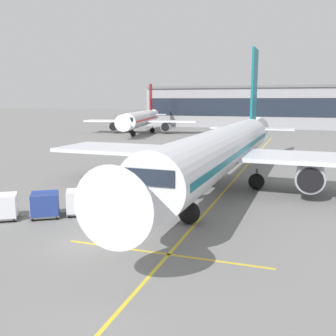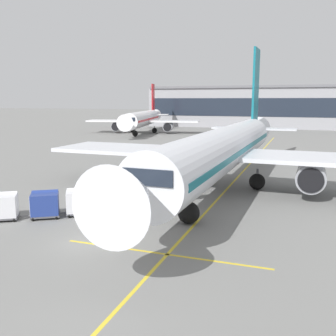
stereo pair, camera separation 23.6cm
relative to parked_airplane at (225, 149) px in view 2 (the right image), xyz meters
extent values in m
plane|color=slate|center=(-4.73, -16.55, -3.87)|extent=(600.00, 600.00, 0.00)
cylinder|color=silver|center=(-0.01, -0.79, 0.10)|extent=(4.55, 34.60, 3.92)
cube|color=#146B7A|center=(-0.01, -0.79, 0.10)|extent=(4.56, 33.22, 0.47)
cone|color=silver|center=(-0.36, -20.01, 0.10)|extent=(3.80, 3.99, 3.72)
cone|color=silver|center=(0.36, 19.61, 0.40)|extent=(3.45, 6.33, 3.33)
cube|color=silver|center=(-8.98, 0.24, -0.48)|extent=(16.53, 7.20, 0.36)
cylinder|color=#93969E|center=(-7.71, -0.48, -1.88)|extent=(2.51, 4.53, 2.43)
cylinder|color=black|center=(-7.75, -2.77, -1.88)|extent=(2.07, 0.16, 2.07)
cube|color=silver|center=(8.99, -0.09, -0.48)|extent=(16.53, 7.20, 0.36)
cylinder|color=#93969E|center=(7.69, -0.76, -1.88)|extent=(2.51, 4.53, 2.43)
cylinder|color=black|center=(7.65, -3.05, -1.88)|extent=(2.07, 0.16, 2.07)
cube|color=#146B7A|center=(0.33, 18.04, 6.07)|extent=(0.36, 4.15, 10.36)
cube|color=silver|center=(0.32, 17.73, 0.69)|extent=(11.20, 2.97, 0.20)
cube|color=#1E2633|center=(-0.31, -17.27, 0.69)|extent=(2.78, 1.81, 0.86)
cylinder|color=#47474C|center=(-0.20, -11.15, -2.48)|extent=(0.22, 0.22, 1.25)
sphere|color=black|center=(-0.20, -11.15, -3.10)|extent=(1.53, 1.53, 1.53)
cylinder|color=#47474C|center=(-2.92, 0.99, -2.48)|extent=(0.22, 0.22, 1.25)
sphere|color=black|center=(-2.92, 0.99, -3.10)|extent=(1.53, 1.53, 1.53)
cylinder|color=#47474C|center=(2.96, 0.88, -2.48)|extent=(0.22, 0.22, 1.25)
sphere|color=black|center=(2.96, 0.88, -3.10)|extent=(1.53, 1.53, 1.53)
cube|color=silver|center=(-4.39, -7.64, -3.37)|extent=(3.73, 3.15, 0.44)
cube|color=black|center=(-5.37, -7.82, -2.80)|extent=(0.80, 0.79, 0.70)
cylinder|color=#333338|center=(-4.79, -7.46, -2.75)|extent=(0.08, 0.08, 0.80)
cube|color=silver|center=(-3.30, -6.97, -2.32)|extent=(4.71, 3.38, 1.80)
cube|color=black|center=(-3.30, -6.97, -2.23)|extent=(4.52, 3.19, 1.65)
cube|color=#333338|center=(-3.07, -7.34, -2.20)|extent=(4.21, 2.63, 1.84)
cube|color=#333338|center=(-3.53, -6.59, -2.20)|extent=(4.21, 2.63, 1.84)
cylinder|color=black|center=(-2.99, -7.64, -3.59)|extent=(0.58, 0.46, 0.56)
cylinder|color=black|center=(-3.76, -6.38, -3.59)|extent=(0.58, 0.46, 0.56)
cylinder|color=black|center=(-5.01, -8.89, -3.59)|extent=(0.58, 0.46, 0.56)
cylinder|color=black|center=(-5.79, -7.64, -3.59)|extent=(0.58, 0.46, 0.56)
cube|color=#515156|center=(-6.42, -10.69, -3.66)|extent=(2.55, 2.42, 0.12)
cylinder|color=#4C4C51|center=(-7.55, -11.42, -3.67)|extent=(0.63, 0.44, 0.07)
cube|color=silver|center=(-6.42, -10.69, -2.85)|extent=(2.41, 2.29, 1.50)
cube|color=silver|center=(-6.64, -10.35, -2.32)|extent=(2.01, 1.68, 0.74)
cube|color=silver|center=(-7.23, -11.21, -2.85)|extent=(0.80, 1.23, 1.38)
sphere|color=black|center=(-7.46, -10.55, -3.72)|extent=(0.30, 0.30, 0.30)
sphere|color=black|center=(-6.72, -11.70, -3.72)|extent=(0.30, 0.30, 0.30)
sphere|color=black|center=(-6.11, -9.69, -3.72)|extent=(0.30, 0.30, 0.30)
sphere|color=black|center=(-5.38, -10.84, -3.72)|extent=(0.30, 0.30, 0.30)
cube|color=#515156|center=(-8.40, -11.84, -3.66)|extent=(2.55, 2.42, 0.12)
cylinder|color=#4C4C51|center=(-9.53, -12.56, -3.67)|extent=(0.63, 0.44, 0.07)
cube|color=silver|center=(-8.40, -11.84, -2.85)|extent=(2.41, 2.29, 1.50)
cube|color=silver|center=(-8.62, -11.49, -2.32)|extent=(2.01, 1.68, 0.74)
cube|color=silver|center=(-9.21, -12.35, -2.85)|extent=(0.80, 1.23, 1.38)
sphere|color=black|center=(-9.44, -11.69, -3.72)|extent=(0.30, 0.30, 0.30)
sphere|color=black|center=(-8.70, -12.84, -3.72)|extent=(0.30, 0.30, 0.30)
sphere|color=black|center=(-8.09, -10.83, -3.72)|extent=(0.30, 0.30, 0.30)
sphere|color=black|center=(-7.36, -11.98, -3.72)|extent=(0.30, 0.30, 0.30)
cube|color=#515156|center=(-10.37, -13.33, -3.66)|extent=(2.55, 2.42, 0.12)
cylinder|color=#4C4C51|center=(-11.51, -14.05, -3.67)|extent=(0.63, 0.44, 0.07)
cube|color=navy|center=(-10.37, -13.33, -2.85)|extent=(2.41, 2.29, 1.50)
cube|color=navy|center=(-10.59, -12.98, -2.32)|extent=(2.01, 1.68, 0.74)
cube|color=silver|center=(-11.19, -13.85, -2.85)|extent=(0.80, 1.23, 1.38)
sphere|color=black|center=(-11.41, -13.19, -3.72)|extent=(0.30, 0.30, 0.30)
sphere|color=black|center=(-10.68, -14.33, -3.72)|extent=(0.30, 0.30, 0.30)
sphere|color=black|center=(-10.06, -12.33, -3.72)|extent=(0.30, 0.30, 0.30)
sphere|color=black|center=(-9.33, -13.47, -3.72)|extent=(0.30, 0.30, 0.30)
cube|color=#515156|center=(-12.83, -14.78, -3.66)|extent=(2.55, 2.42, 0.12)
cube|color=silver|center=(-12.83, -14.78, -2.85)|extent=(2.41, 2.29, 1.50)
cube|color=silver|center=(-13.05, -14.43, -2.32)|extent=(2.01, 1.68, 0.74)
sphere|color=black|center=(-12.52, -13.77, -3.72)|extent=(0.30, 0.30, 0.30)
sphere|color=black|center=(-11.79, -14.92, -3.72)|extent=(0.30, 0.30, 0.30)
cylinder|color=#514C42|center=(-4.65, -9.48, -3.44)|extent=(0.15, 0.15, 0.86)
cylinder|color=#514C42|center=(-4.71, -9.31, -3.44)|extent=(0.15, 0.15, 0.86)
cube|color=yellow|center=(-4.68, -9.39, -2.72)|extent=(0.37, 0.44, 0.58)
cube|color=white|center=(-4.80, -9.44, -2.72)|extent=(0.14, 0.32, 0.08)
sphere|color=beige|center=(-4.68, -9.39, -2.31)|extent=(0.21, 0.21, 0.21)
sphere|color=yellow|center=(-4.68, -9.39, -2.24)|extent=(0.23, 0.23, 0.23)
cylinder|color=yellow|center=(-4.59, -9.62, -2.76)|extent=(0.09, 0.09, 0.56)
cylinder|color=yellow|center=(-4.77, -9.17, -2.76)|extent=(0.09, 0.09, 0.56)
cylinder|color=black|center=(-4.13, -11.13, -3.44)|extent=(0.15, 0.15, 0.86)
cylinder|color=black|center=(-4.01, -11.27, -3.44)|extent=(0.15, 0.15, 0.86)
cube|color=orange|center=(-4.07, -11.20, -2.72)|extent=(0.43, 0.44, 0.58)
cube|color=white|center=(-3.98, -11.12, -2.72)|extent=(0.24, 0.26, 0.08)
sphere|color=tan|center=(-4.07, -11.20, -2.31)|extent=(0.21, 0.21, 0.21)
sphere|color=yellow|center=(-4.07, -11.20, -2.24)|extent=(0.23, 0.23, 0.23)
cylinder|color=orange|center=(-4.23, -11.02, -2.76)|extent=(0.09, 0.09, 0.56)
cylinder|color=orange|center=(-3.91, -11.38, -2.76)|extent=(0.09, 0.09, 0.56)
cylinder|color=black|center=(-5.04, -10.69, -3.44)|extent=(0.15, 0.15, 0.86)
cylinder|color=black|center=(-4.89, -10.79, -3.44)|extent=(0.15, 0.15, 0.86)
cube|color=yellow|center=(-4.96, -10.74, -2.72)|extent=(0.45, 0.41, 0.58)
cube|color=white|center=(-4.89, -10.64, -2.72)|extent=(0.29, 0.20, 0.08)
sphere|color=#9E7051|center=(-4.96, -10.74, -2.31)|extent=(0.21, 0.21, 0.21)
sphere|color=yellow|center=(-4.96, -10.74, -2.24)|extent=(0.23, 0.23, 0.23)
cylinder|color=yellow|center=(-5.16, -10.61, -2.76)|extent=(0.09, 0.09, 0.56)
cylinder|color=yellow|center=(-4.77, -10.87, -2.76)|extent=(0.09, 0.09, 0.56)
cylinder|color=#514C42|center=(-7.49, -9.54, -3.44)|extent=(0.15, 0.15, 0.86)
cylinder|color=#514C42|center=(-7.51, -9.72, -3.44)|extent=(0.15, 0.15, 0.86)
cube|color=yellow|center=(-7.50, -9.63, -2.72)|extent=(0.28, 0.40, 0.58)
cube|color=white|center=(-7.38, -9.65, -2.72)|extent=(0.05, 0.34, 0.08)
sphere|color=brown|center=(-7.50, -9.63, -2.31)|extent=(0.21, 0.21, 0.21)
sphere|color=yellow|center=(-7.50, -9.63, -2.24)|extent=(0.23, 0.23, 0.23)
cylinder|color=yellow|center=(-7.48, -9.39, -2.76)|extent=(0.09, 0.09, 0.56)
cylinder|color=yellow|center=(-7.52, -9.87, -2.76)|extent=(0.09, 0.09, 0.56)
cube|color=black|center=(-4.33, -1.79, -3.84)|extent=(0.60, 0.60, 0.05)
cone|color=orange|center=(-4.33, -1.79, -3.50)|extent=(0.48, 0.48, 0.63)
cylinder|color=white|center=(-4.33, -1.79, -3.47)|extent=(0.26, 0.26, 0.08)
cube|color=yellow|center=(0.25, -0.79, -3.86)|extent=(0.20, 110.00, 0.01)
cube|color=yellow|center=(-0.01, -16.76, -3.86)|extent=(12.00, 0.20, 0.01)
cube|color=#939399|center=(6.33, 89.72, 2.05)|extent=(94.82, 18.41, 11.84)
cube|color=#1E2633|center=(6.33, 80.47, 2.35)|extent=(91.97, 0.10, 5.33)
cube|color=slate|center=(6.33, 87.88, 8.32)|extent=(93.87, 15.65, 0.70)
cylinder|color=white|center=(-32.10, 54.42, -0.22)|extent=(9.48, 28.45, 3.79)
cube|color=red|center=(-32.10, 54.42, -0.22)|extent=(9.29, 27.35, 0.45)
cone|color=white|center=(-28.82, 38.73, -0.22)|extent=(4.29, 4.44, 3.60)
cone|color=white|center=(-35.60, 71.22, 0.06)|extent=(4.39, 6.59, 3.22)
cube|color=white|center=(-39.55, 53.58, -0.79)|extent=(14.30, 8.28, 0.36)
cylinder|color=#93969E|center=(-38.58, 53.21, -2.14)|extent=(3.05, 4.08, 2.35)
cylinder|color=black|center=(-38.19, 51.36, -2.14)|extent=(1.98, 0.52, 1.99)
cube|color=white|center=(-24.93, 56.63, -0.79)|extent=(14.30, 8.28, 0.36)
cylinder|color=#93969E|center=(-25.67, 55.90, -2.14)|extent=(3.05, 4.08, 2.35)
cylinder|color=black|center=(-25.29, 54.05, -2.14)|extent=(1.98, 0.52, 1.99)
cube|color=red|center=(-35.29, 69.73, 4.77)|extent=(0.97, 3.38, 8.48)
cube|color=white|center=(-35.23, 69.44, 0.35)|extent=(9.40, 4.08, 0.20)
cube|color=#1E2633|center=(-29.36, 41.32, 0.35)|extent=(2.94, 2.21, 0.83)
cylinder|color=#47474C|center=(-30.36, 46.11, -2.66)|extent=(0.22, 0.22, 1.09)
sphere|color=black|center=(-30.36, 46.11, -3.20)|extent=(1.33, 1.33, 1.33)
cylinder|color=#47474C|center=(-35.16, 55.22, -2.66)|extent=(0.22, 0.22, 1.09)
sphere|color=black|center=(-35.16, 55.22, -3.20)|extent=(1.33, 1.33, 1.33)
cylinder|color=#47474C|center=(-29.61, 56.38, -2.66)|extent=(0.22, 0.22, 1.09)
sphere|color=black|center=(-29.61, 56.38, -3.20)|extent=(1.33, 1.33, 1.33)
camera|label=1|loc=(6.87, -35.79, 4.55)|focal=41.34mm
camera|label=2|loc=(7.09, -35.72, 4.55)|focal=41.34mm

